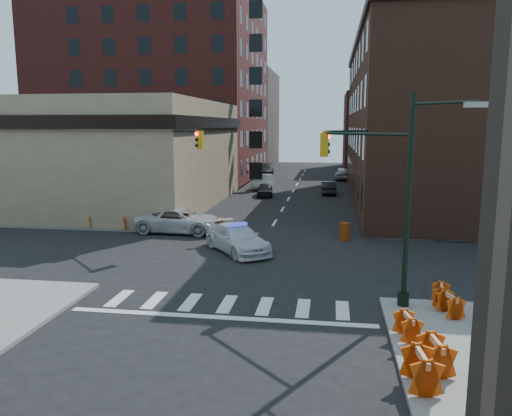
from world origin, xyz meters
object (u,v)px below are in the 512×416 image
(police_car, at_px, (237,239))
(pickup, at_px, (180,221))
(barricade_se_a, at_px, (441,295))
(parked_car_enear, at_px, (328,188))
(pedestrian_a, at_px, (148,216))
(barricade_nw_a, at_px, (132,222))
(barrel_road, at_px, (345,232))
(parked_car_wfar, at_px, (263,182))
(barrel_bank, at_px, (220,226))
(parked_car_wnear, at_px, (265,190))
(pedestrian_b, at_px, (129,208))

(police_car, relative_size, pickup, 0.90)
(barricade_se_a, bearing_deg, parked_car_enear, 16.71)
(pedestrian_a, bearing_deg, barricade_se_a, -15.12)
(barricade_se_a, bearing_deg, barricade_nw_a, 64.45)
(barrel_road, xyz_separation_m, barricade_nw_a, (-13.91, 0.58, 0.05))
(parked_car_wfar, height_order, barrel_bank, parked_car_wfar)
(barricade_se_a, bearing_deg, pickup, 58.41)
(pickup, relative_size, barrel_bank, 5.35)
(parked_car_enear, relative_size, barricade_se_a, 3.73)
(pickup, height_order, pedestrian_a, pedestrian_a)
(police_car, bearing_deg, parked_car_wnear, 56.04)
(police_car, relative_size, barricade_se_a, 4.86)
(pickup, xyz_separation_m, parked_car_wfar, (2.36, 23.27, 0.00))
(barrel_bank, relative_size, barricade_nw_a, 0.88)
(pedestrian_a, bearing_deg, barrel_bank, 14.85)
(pedestrian_a, relative_size, pedestrian_b, 0.95)
(pickup, height_order, barrel_bank, pickup)
(barrel_road, bearing_deg, barricade_nw_a, 177.60)
(barrel_road, height_order, barricade_se_a, barrel_road)
(pedestrian_b, relative_size, barrel_road, 1.60)
(pickup, bearing_deg, parked_car_enear, -22.54)
(pedestrian_a, relative_size, barrel_bank, 1.56)
(barrel_bank, bearing_deg, parked_car_wfar, 90.98)
(pickup, xyz_separation_m, barricade_se_a, (14.05, -11.90, -0.25))
(parked_car_wnear, xyz_separation_m, barricade_nw_a, (-6.53, -17.83, -0.04))
(parked_car_wfar, relative_size, parked_car_enear, 1.23)
(pedestrian_a, bearing_deg, pickup, 12.84)
(barricade_nw_a, bearing_deg, pickup, -5.82)
(pickup, xyz_separation_m, pedestrian_a, (-2.31, 0.36, 0.19))
(barricade_se_a, bearing_deg, pedestrian_a, 61.81)
(barrel_bank, distance_m, barricade_se_a, 16.22)
(parked_car_enear, height_order, barrel_road, parked_car_enear)
(pedestrian_a, bearing_deg, police_car, -12.81)
(barrel_road, bearing_deg, parked_car_wfar, 109.12)
(barrel_bank, bearing_deg, barrel_road, -3.49)
(parked_car_wnear, height_order, parked_car_enear, parked_car_enear)
(police_car, xyz_separation_m, pickup, (-4.67, 4.44, 0.05))
(parked_car_enear, xyz_separation_m, barricade_nw_a, (-12.76, -20.23, -0.05))
(pickup, bearing_deg, barrel_road, -91.07)
(pickup, xyz_separation_m, parked_car_wnear, (3.30, 17.68, -0.15))
(pickup, distance_m, parked_car_wfar, 23.39)
(parked_car_wnear, relative_size, barricade_se_a, 3.57)
(pedestrian_b, height_order, barricade_nw_a, pedestrian_b)
(pickup, relative_size, barricade_nw_a, 4.73)
(barrel_road, relative_size, barrel_bank, 1.03)
(parked_car_wfar, distance_m, barricade_nw_a, 24.08)
(parked_car_wfar, relative_size, pedestrian_b, 2.74)
(parked_car_wnear, bearing_deg, police_car, -92.39)
(pedestrian_a, relative_size, barricade_se_a, 1.58)
(parked_car_wfar, bearing_deg, parked_car_wnear, -77.15)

